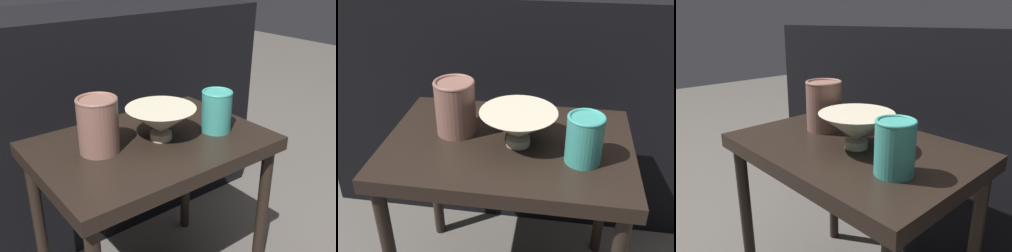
% 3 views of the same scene
% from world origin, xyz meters
% --- Properties ---
extents(table, '(0.65, 0.45, 0.55)m').
position_xyz_m(table, '(0.00, 0.00, 0.48)').
color(table, black).
rests_on(table, ground_plane).
extents(couch_backdrop, '(1.52, 0.50, 0.85)m').
position_xyz_m(couch_backdrop, '(0.00, 0.56, 0.42)').
color(couch_backdrop, black).
rests_on(couch_backdrop, ground_plane).
extents(bowl, '(0.20, 0.20, 0.10)m').
position_xyz_m(bowl, '(0.03, -0.01, 0.60)').
color(bowl, '#B2A88E').
rests_on(bowl, table).
extents(vase_textured_left, '(0.11, 0.11, 0.15)m').
position_xyz_m(vase_textured_left, '(-0.15, 0.03, 0.62)').
color(vase_textured_left, brown).
rests_on(vase_textured_left, table).
extents(vase_colorful_right, '(0.09, 0.09, 0.12)m').
position_xyz_m(vase_colorful_right, '(0.19, -0.06, 0.61)').
color(vase_colorful_right, teal).
rests_on(vase_colorful_right, table).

